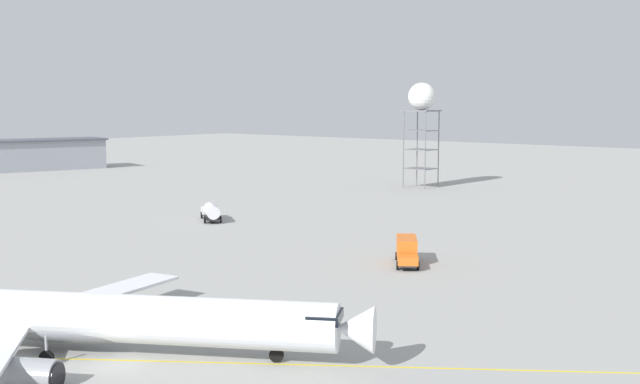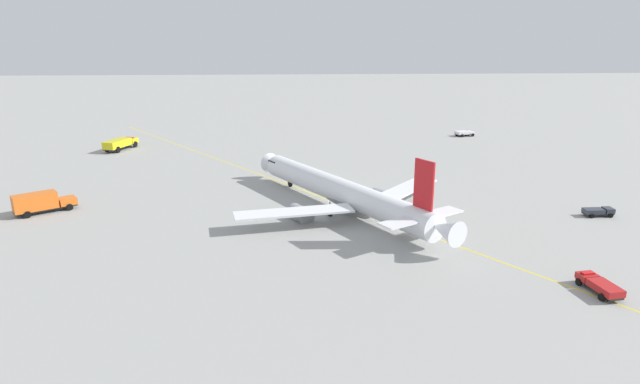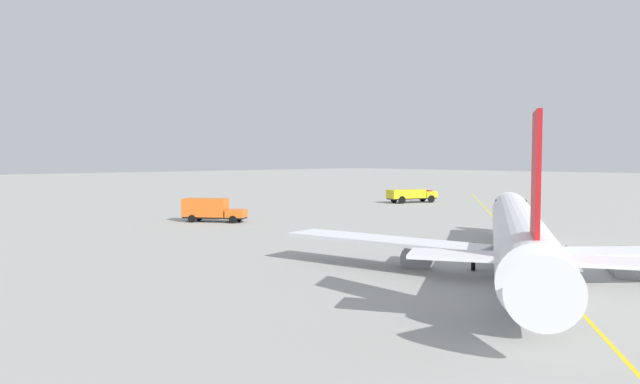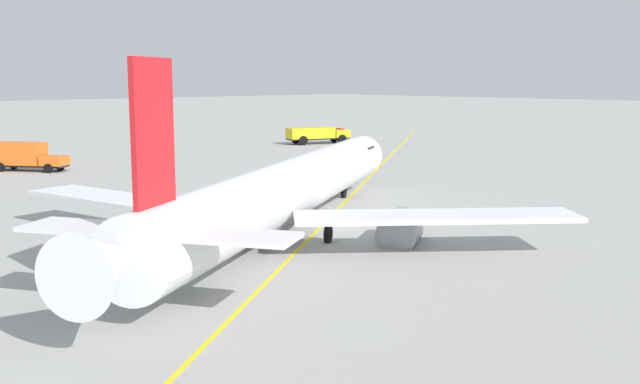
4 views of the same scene
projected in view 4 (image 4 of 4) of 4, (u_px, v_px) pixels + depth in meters
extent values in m
plane|color=#9E9E99|center=(330.00, 226.00, 49.75)|extent=(600.00, 600.00, 0.00)
cylinder|color=white|center=(287.00, 190.00, 46.99)|extent=(35.69, 22.81, 3.74)
cone|color=white|center=(360.00, 157.00, 66.68)|extent=(4.37, 4.58, 3.55)
cone|color=white|center=(106.00, 264.00, 26.96)|extent=(5.05, 4.75, 3.18)
cube|color=black|center=(354.00, 150.00, 64.46)|extent=(3.67, 3.95, 0.70)
ellipsoid|color=gray|center=(278.00, 211.00, 45.29)|extent=(13.86, 9.96, 2.06)
cube|color=red|center=(153.00, 132.00, 29.90)|extent=(2.89, 1.81, 6.09)
cube|color=white|center=(86.00, 227.00, 31.48)|extent=(4.92, 5.92, 0.20)
cube|color=white|center=(232.00, 237.00, 29.61)|extent=(4.92, 5.92, 0.20)
cube|color=white|center=(125.00, 200.00, 46.86)|extent=(6.42, 16.54, 0.28)
cube|color=white|center=(436.00, 216.00, 41.43)|extent=(14.67, 13.17, 0.28)
cylinder|color=gray|center=(177.00, 218.00, 48.63)|extent=(4.44, 3.97, 2.43)
cylinder|color=black|center=(190.00, 213.00, 50.44)|extent=(1.17, 1.87, 2.07)
cylinder|color=gray|center=(400.00, 231.00, 44.52)|extent=(4.44, 3.97, 2.43)
cylinder|color=black|center=(406.00, 225.00, 46.33)|extent=(1.17, 1.87, 2.07)
cylinder|color=#9EA0A5|center=(344.00, 181.00, 61.32)|extent=(0.20, 0.20, 1.64)
cylinder|color=black|center=(344.00, 191.00, 61.44)|extent=(1.10, 0.81, 1.10)
cylinder|color=#9EA0A5|center=(229.00, 215.00, 46.25)|extent=(0.20, 0.20, 1.64)
cylinder|color=black|center=(229.00, 228.00, 46.38)|extent=(1.10, 0.81, 1.10)
cylinder|color=#9EA0A5|center=(328.00, 221.00, 44.47)|extent=(0.20, 0.20, 1.64)
cylinder|color=black|center=(328.00, 234.00, 44.59)|extent=(1.10, 0.81, 1.10)
cube|color=#232326|center=(318.00, 139.00, 112.13)|extent=(9.99, 5.46, 0.20)
cube|color=yellow|center=(340.00, 133.00, 113.54)|extent=(3.19, 3.45, 1.20)
cube|color=black|center=(346.00, 132.00, 113.97)|extent=(0.85, 2.27, 0.67)
cube|color=yellow|center=(310.00, 133.00, 111.45)|extent=(7.67, 5.01, 1.60)
cube|color=red|center=(340.00, 129.00, 113.43)|extent=(1.21, 2.06, 0.16)
cylinder|color=black|center=(334.00, 138.00, 114.82)|extent=(1.41, 0.72, 1.40)
cylinder|color=black|center=(342.00, 139.00, 112.29)|extent=(1.41, 0.72, 1.40)
cylinder|color=black|center=(296.00, 139.00, 112.12)|extent=(1.41, 0.72, 1.40)
cylinder|color=black|center=(303.00, 141.00, 109.59)|extent=(1.41, 0.72, 1.40)
cube|color=#232326|center=(29.00, 166.00, 79.09)|extent=(6.48, 8.07, 0.20)
cube|color=orange|center=(54.00, 161.00, 78.42)|extent=(3.31, 3.32, 1.00)
cube|color=black|center=(64.00, 159.00, 78.19)|extent=(1.67, 1.20, 0.56)
cube|color=orange|center=(18.00, 153.00, 79.14)|extent=(5.28, 6.14, 2.40)
cylinder|color=black|center=(60.00, 166.00, 79.69)|extent=(0.80, 0.98, 1.00)
cylinder|color=black|center=(48.00, 168.00, 77.40)|extent=(0.80, 0.98, 1.00)
cylinder|color=black|center=(14.00, 165.00, 80.77)|extent=(0.80, 0.98, 1.00)
cylinder|color=black|center=(0.00, 167.00, 78.48)|extent=(0.80, 0.98, 1.00)
cube|color=yellow|center=(323.00, 224.00, 50.41)|extent=(152.15, 106.30, 0.01)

